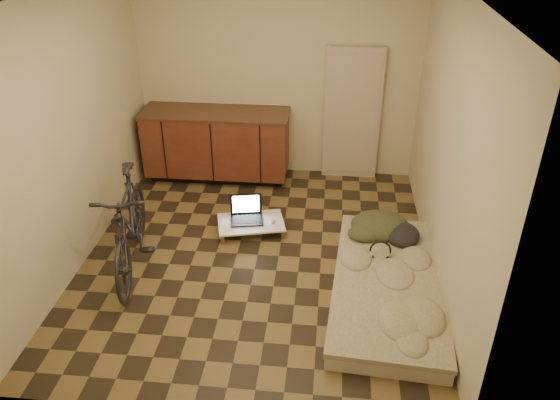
# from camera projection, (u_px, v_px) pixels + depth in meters

# --- Properties ---
(room_shell) EXTENTS (3.50, 4.00, 2.60)m
(room_shell) POSITION_uv_depth(u_px,v_px,m) (255.00, 140.00, 5.03)
(room_shell) COLOR brown
(room_shell) RESTS_ON ground
(cabinets) EXTENTS (1.84, 0.62, 0.91)m
(cabinets) POSITION_uv_depth(u_px,v_px,m) (217.00, 144.00, 6.98)
(cabinets) COLOR black
(cabinets) RESTS_ON ground
(appliance_panel) EXTENTS (0.70, 0.10, 1.70)m
(appliance_panel) POSITION_uv_depth(u_px,v_px,m) (352.00, 114.00, 6.85)
(appliance_panel) COLOR beige
(appliance_panel) RESTS_ON ground
(bicycle) EXTENTS (0.81, 1.76, 1.10)m
(bicycle) POSITION_uv_depth(u_px,v_px,m) (129.00, 220.00, 5.24)
(bicycle) COLOR black
(bicycle) RESTS_ON ground
(futon) EXTENTS (1.16, 2.18, 0.18)m
(futon) POSITION_uv_depth(u_px,v_px,m) (388.00, 286.00, 5.09)
(futon) COLOR beige
(futon) RESTS_ON ground
(clothing_pile) EXTENTS (0.68, 0.59, 0.26)m
(clothing_pile) POSITION_uv_depth(u_px,v_px,m) (386.00, 222.00, 5.65)
(clothing_pile) COLOR #343B22
(clothing_pile) RESTS_ON futon
(headphones) EXTENTS (0.24, 0.22, 0.16)m
(headphones) POSITION_uv_depth(u_px,v_px,m) (380.00, 250.00, 5.30)
(headphones) COLOR black
(headphones) RESTS_ON futon
(lap_desk) EXTENTS (0.81, 0.62, 0.12)m
(lap_desk) POSITION_uv_depth(u_px,v_px,m) (251.00, 223.00, 6.02)
(lap_desk) COLOR brown
(lap_desk) RESTS_ON ground
(laptop) EXTENTS (0.40, 0.38, 0.24)m
(laptop) POSITION_uv_depth(u_px,v_px,m) (247.00, 214.00, 6.05)
(laptop) COLOR black
(laptop) RESTS_ON lap_desk
(mouse) EXTENTS (0.06, 0.09, 0.03)m
(mouse) POSITION_uv_depth(u_px,v_px,m) (272.00, 221.00, 5.99)
(mouse) COLOR silver
(mouse) RESTS_ON lap_desk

